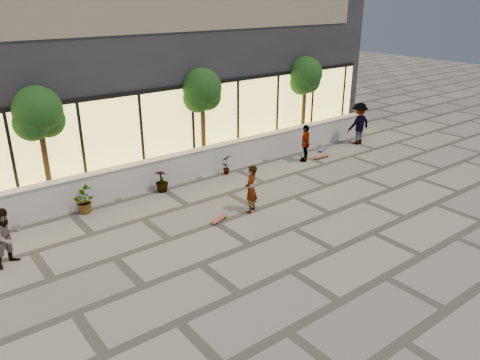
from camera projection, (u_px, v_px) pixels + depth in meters
ground at (291, 270)px, 11.77m from camera, size 80.00×80.00×0.00m
planter_wall at (156, 173)px, 16.73m from camera, size 22.00×0.42×1.04m
retail_building at (87, 51)px, 19.37m from camera, size 24.00×9.17×8.50m
shrub_c at (83, 201)px, 14.72m from camera, size 0.68×0.77×0.81m
shrub_d at (162, 181)px, 16.31m from camera, size 0.64×0.64×0.81m
shrub_e at (226, 164)px, 17.89m from camera, size 0.46×0.35×0.81m
tree_midwest at (38, 116)px, 14.34m from camera, size 1.60×1.50×3.92m
tree_mideast at (202, 92)px, 17.74m from camera, size 1.60×1.50×3.92m
tree_east at (305, 78)px, 20.86m from camera, size 1.60×1.50×3.92m
skater_center at (251, 189)px, 14.67m from camera, size 0.68×0.61×1.56m
skater_left at (7, 237)px, 11.80m from camera, size 0.93×0.84×1.56m
skater_right_near at (305, 143)px, 19.17m from camera, size 0.96×0.83×1.54m
skater_right_far at (359, 124)px, 21.33m from camera, size 1.29×0.81×1.91m
skateboard_center at (219, 219)px, 14.30m from camera, size 0.75×0.44×0.09m
skateboard_right_near at (322, 156)px, 19.76m from camera, size 0.81×0.25×0.10m
skateboard_right_far at (322, 149)px, 20.71m from camera, size 0.70×0.48×0.08m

